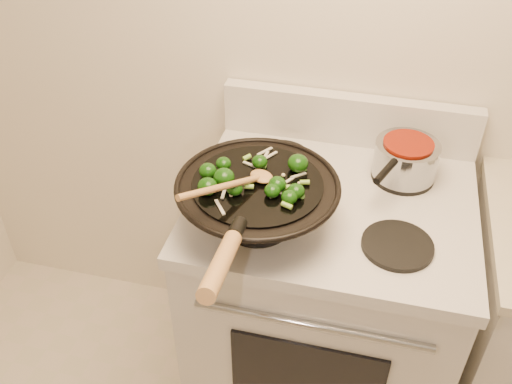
# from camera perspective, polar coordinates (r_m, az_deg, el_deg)

# --- Properties ---
(stove) EXTENTS (0.78, 0.67, 1.08)m
(stove) POSITION_cam_1_polar(r_m,az_deg,el_deg) (1.91, 6.60, -11.17)
(stove) COLOR silver
(stove) RESTS_ON ground
(wok) EXTENTS (0.41, 0.69, 0.26)m
(wok) POSITION_cam_1_polar(r_m,az_deg,el_deg) (1.44, 0.11, -0.94)
(wok) COLOR black
(wok) RESTS_ON stove
(stirfry) EXTENTS (0.28, 0.30, 0.05)m
(stirfry) POSITION_cam_1_polar(r_m,az_deg,el_deg) (1.39, -0.24, 1.39)
(stirfry) COLOR #0F3608
(stirfry) RESTS_ON wok
(wooden_spoon) EXTENTS (0.18, 0.26, 0.10)m
(wooden_spoon) POSITION_cam_1_polar(r_m,az_deg,el_deg) (1.36, -1.66, 0.98)
(wooden_spoon) COLOR #A67642
(wooden_spoon) RESTS_ON wok
(saucepan) EXTENTS (0.18, 0.28, 0.11)m
(saucepan) POSITION_cam_1_polar(r_m,az_deg,el_deg) (1.67, 14.72, 3.25)
(saucepan) COLOR #92959A
(saucepan) RESTS_ON stove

